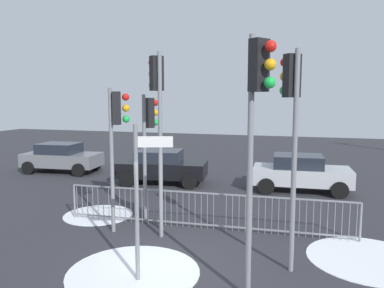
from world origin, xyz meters
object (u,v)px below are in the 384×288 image
at_px(direction_sign_post, 139,195).
at_px(traffic_light_foreground_right, 116,127).
at_px(traffic_light_rear_right, 148,129).
at_px(car_grey_far, 62,157).
at_px(traffic_light_mid_left, 257,109).
at_px(traffic_light_foreground_left, 292,111).
at_px(car_silver_near, 300,172).
at_px(traffic_light_mid_right, 157,103).
at_px(car_black_trailing, 162,166).

bearing_deg(direction_sign_post, traffic_light_foreground_right, 108.09).
height_order(traffic_light_rear_right, car_grey_far, traffic_light_rear_right).
relative_size(traffic_light_mid_left, traffic_light_foreground_left, 1.02).
bearing_deg(car_grey_far, car_silver_near, -7.79).
xyz_separation_m(traffic_light_mid_left, car_grey_far, (-10.89, 9.53, -2.79)).
relative_size(traffic_light_rear_right, direction_sign_post, 1.19).
xyz_separation_m(traffic_light_foreground_left, traffic_light_rear_right, (-4.25, 2.30, -0.66)).
bearing_deg(traffic_light_mid_right, traffic_light_rear_right, 73.15).
distance_m(traffic_light_mid_right, traffic_light_foreground_left, 3.64).
relative_size(traffic_light_mid_left, direction_sign_post, 1.50).
relative_size(traffic_light_foreground_left, car_silver_near, 1.22).
xyz_separation_m(traffic_light_mid_left, car_black_trailing, (-5.11, 8.58, -2.79)).
distance_m(car_silver_near, car_black_trailing, 5.86).
xyz_separation_m(traffic_light_mid_right, traffic_light_foreground_right, (-1.20, -0.03, -0.66)).
bearing_deg(direction_sign_post, car_black_trailing, 90.57).
xyz_separation_m(traffic_light_mid_left, traffic_light_foreground_right, (-4.12, 2.62, -0.60)).
bearing_deg(traffic_light_mid_right, car_silver_near, 9.70).
xyz_separation_m(traffic_light_mid_right, traffic_light_foreground_left, (3.47, -1.09, -0.12)).
distance_m(traffic_light_mid_right, car_grey_far, 10.90).
bearing_deg(car_silver_near, traffic_light_mid_right, -123.83).
bearing_deg(car_silver_near, car_black_trailing, 179.60).
height_order(traffic_light_mid_left, car_grey_far, traffic_light_mid_left).
distance_m(traffic_light_mid_left, car_grey_far, 14.73).
relative_size(traffic_light_foreground_right, traffic_light_foreground_left, 0.84).
distance_m(traffic_light_mid_right, direction_sign_post, 3.15).
relative_size(car_silver_near, car_black_trailing, 0.98).
bearing_deg(traffic_light_foreground_right, direction_sign_post, 11.28).
distance_m(traffic_light_foreground_right, car_grey_far, 9.91).
height_order(traffic_light_foreground_right, direction_sign_post, traffic_light_foreground_right).
bearing_deg(traffic_light_foreground_right, car_grey_far, -160.02).
height_order(traffic_light_mid_left, direction_sign_post, traffic_light_mid_left).
xyz_separation_m(traffic_light_foreground_right, car_silver_near, (4.87, 6.26, -2.19)).
bearing_deg(car_grey_far, traffic_light_mid_right, -45.42).
height_order(traffic_light_mid_right, traffic_light_foreground_left, traffic_light_mid_right).
relative_size(traffic_light_rear_right, car_silver_near, 0.99).
relative_size(traffic_light_mid_right, traffic_light_foreground_left, 1.04).
bearing_deg(car_silver_near, traffic_light_foreground_right, -131.21).
relative_size(traffic_light_mid_right, traffic_light_mid_left, 1.02).
height_order(traffic_light_mid_left, traffic_light_rear_right, traffic_light_mid_left).
bearing_deg(car_silver_near, traffic_light_mid_left, -98.12).
distance_m(traffic_light_mid_right, car_silver_near, 7.77).
xyz_separation_m(traffic_light_foreground_left, car_silver_near, (0.20, 7.32, -2.72)).
distance_m(traffic_light_foreground_left, traffic_light_rear_right, 4.88).
bearing_deg(car_black_trailing, traffic_light_foreground_right, -87.72).
height_order(traffic_light_foreground_left, car_silver_near, traffic_light_foreground_left).
relative_size(direction_sign_post, car_silver_near, 0.83).
bearing_deg(traffic_light_mid_left, traffic_light_mid_right, -96.98).
bearing_deg(traffic_light_mid_right, direction_sign_post, -126.67).
distance_m(traffic_light_mid_left, traffic_light_rear_right, 5.40).
bearing_deg(traffic_light_foreground_left, car_silver_near, 48.18).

